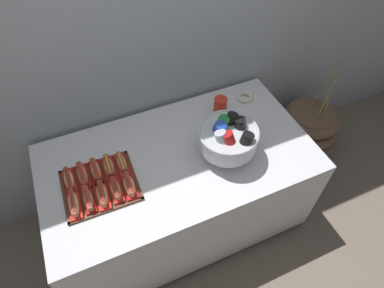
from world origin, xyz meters
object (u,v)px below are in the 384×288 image
at_px(floor_vase, 305,133).
at_px(hot_dog_5, 69,180).
at_px(cup_stack, 220,107).
at_px(hot_dog_2, 102,195).
at_px(buffet_table, 180,188).
at_px(hot_dog_3, 116,190).
at_px(hot_dog_6, 83,175).
at_px(hot_dog_7, 96,171).
at_px(serving_tray, 100,185).
at_px(hot_dog_1, 88,199).
at_px(hot_dog_0, 74,204).
at_px(punch_bowl, 228,137).
at_px(hot_dog_4, 129,186).
at_px(donut, 245,97).
at_px(hot_dog_9, 122,163).
at_px(hot_dog_8, 109,167).

relative_size(floor_vase, hot_dog_5, 5.94).
bearing_deg(cup_stack, hot_dog_2, -159.66).
xyz_separation_m(buffet_table, hot_dog_3, (-0.41, -0.10, 0.39)).
height_order(hot_dog_6, hot_dog_7, hot_dog_7).
bearing_deg(serving_tray, hot_dog_2, -91.25).
bearing_deg(hot_dog_1, hot_dog_0, 178.75).
bearing_deg(hot_dog_2, floor_vase, 9.28).
distance_m(hot_dog_6, punch_bowl, 0.85).
distance_m(buffet_table, hot_dog_4, 0.52).
bearing_deg(hot_dog_5, cup_stack, 8.61).
height_order(hot_dog_5, hot_dog_7, hot_dog_7).
relative_size(floor_vase, hot_dog_6, 5.64).
relative_size(hot_dog_6, donut, 1.50).
relative_size(buffet_table, hot_dog_9, 10.31).
xyz_separation_m(hot_dog_2, hot_dog_3, (0.07, -0.00, 0.00)).
relative_size(hot_dog_1, donut, 1.42).
bearing_deg(hot_dog_5, hot_dog_8, -1.25).
xyz_separation_m(floor_vase, hot_dog_9, (-1.55, -0.12, 0.55)).
bearing_deg(hot_dog_1, punch_bowl, 0.12).
height_order(buffet_table, hot_dog_8, hot_dog_8).
bearing_deg(buffet_table, hot_dog_2, -167.92).
bearing_deg(hot_dog_6, hot_dog_8, -1.25).
distance_m(hot_dog_4, hot_dog_6, 0.28).
height_order(hot_dog_3, hot_dog_6, hot_dog_3).
relative_size(hot_dog_7, hot_dog_9, 1.14).
distance_m(hot_dog_7, punch_bowl, 0.77).
xyz_separation_m(hot_dog_5, hot_dog_9, (0.30, -0.01, 0.00)).
bearing_deg(hot_dog_5, hot_dog_3, -37.51).
height_order(hot_dog_4, hot_dog_9, hot_dog_4).
height_order(hot_dog_0, hot_dog_9, hot_dog_0).
relative_size(hot_dog_2, punch_bowl, 0.54).
bearing_deg(cup_stack, donut, 16.80).
xyz_separation_m(floor_vase, hot_dog_6, (-1.77, -0.11, 0.55)).
height_order(floor_vase, hot_dog_1, floor_vase).
bearing_deg(hot_dog_2, hot_dog_8, 64.30).
height_order(buffet_table, hot_dog_0, hot_dog_0).
height_order(hot_dog_9, donut, hot_dog_9).
relative_size(hot_dog_3, punch_bowl, 0.45).
bearing_deg(serving_tray, hot_dog_9, 27.56).
relative_size(hot_dog_0, donut, 1.56).
distance_m(hot_dog_4, hot_dog_9, 0.17).
xyz_separation_m(buffet_table, hot_dog_1, (-0.56, -0.10, 0.39)).
distance_m(serving_tray, hot_dog_0, 0.17).
distance_m(hot_dog_5, hot_dog_8, 0.23).
distance_m(hot_dog_3, hot_dog_6, 0.22).
xyz_separation_m(hot_dog_4, donut, (0.95, 0.40, -0.02)).
bearing_deg(hot_dog_2, hot_dog_6, 113.19).
xyz_separation_m(hot_dog_5, hot_dog_6, (0.07, -0.00, 0.00)).
height_order(punch_bowl, donut, punch_bowl).
relative_size(serving_tray, hot_dog_5, 2.47).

